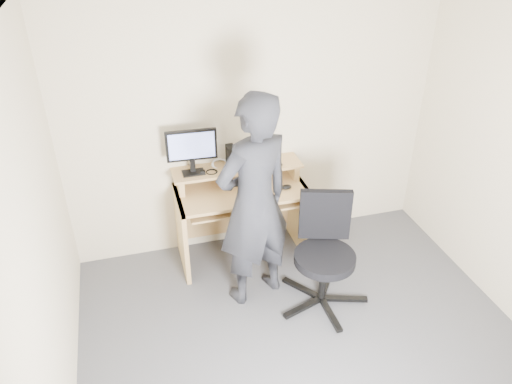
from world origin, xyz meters
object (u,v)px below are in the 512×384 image
desk (240,204)px  person (254,203)px  office_chair (324,248)px  monitor (192,148)px

desk → person: person is taller
desk → person: bearing=-93.1°
desk → office_chair: bearing=-58.4°
monitor → office_chair: 1.43m
desk → monitor: bearing=172.9°
monitor → person: (0.38, -0.68, -0.22)m
desk → office_chair: 0.99m
desk → monitor: size_ratio=2.68×
monitor → office_chair: monitor is taller
monitor → person: 0.81m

